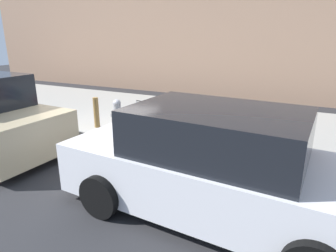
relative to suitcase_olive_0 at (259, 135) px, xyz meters
name	(u,v)px	position (x,y,z in m)	size (l,w,h in m)	color
ground_plane	(96,140)	(3.82, 0.70, -0.50)	(40.00, 40.00, 0.00)	#28282B
sidewalk_curb	(146,115)	(3.82, -1.80, -0.43)	(18.00, 5.00, 0.14)	#9E9B93
suitcase_olive_0	(259,135)	(0.00, 0.00, 0.00)	(0.49, 0.21, 0.78)	#59601E
suitcase_maroon_1	(234,132)	(0.53, -0.02, 0.00)	(0.42, 0.24, 1.06)	maroon
suitcase_navy_2	(213,128)	(1.00, 0.01, 0.02)	(0.35, 0.23, 1.02)	navy
suitcase_teal_3	(196,126)	(1.44, -0.07, -0.02)	(0.37, 0.24, 1.02)	#0F606B
suitcase_silver_4	(176,125)	(1.91, 0.04, -0.02)	(0.42, 0.23, 0.96)	#9EA0A8
suitcase_red_5	(160,124)	(2.40, -0.06, -0.08)	(0.39, 0.23, 0.87)	red
suitcase_black_6	(142,123)	(2.85, 0.04, -0.10)	(0.37, 0.26, 0.85)	black
fire_hydrant	(117,113)	(3.63, 0.00, 0.05)	(0.39, 0.21, 0.79)	#99999E
bollard_post	(96,113)	(4.21, 0.15, 0.04)	(0.14, 0.14, 0.82)	brown
parked_car_white_0	(215,167)	(0.21, 2.40, 0.24)	(4.55, 2.15, 1.59)	silver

